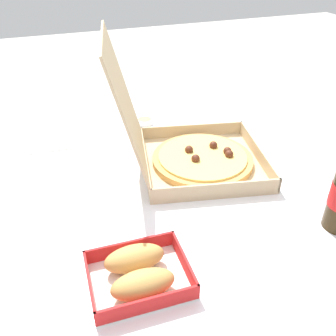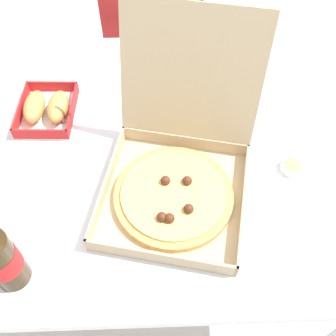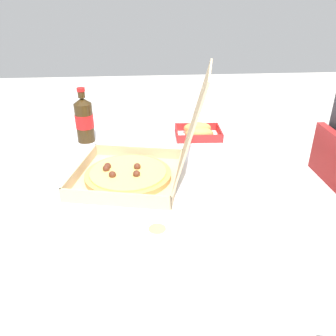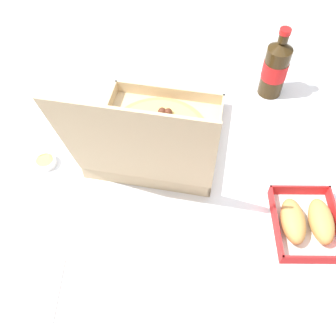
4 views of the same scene
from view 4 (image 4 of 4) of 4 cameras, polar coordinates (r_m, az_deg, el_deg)
The scene contains 7 objects.
ground_plane at distance 1.68m, azimuth 0.32°, elevation -17.06°, with size 10.00×10.00×0.00m, color beige.
dining_table at distance 1.08m, azimuth 0.47°, elevation -5.52°, with size 1.25×0.93×0.73m.
pizza_box_open at distance 1.06m, azimuth -1.85°, elevation 4.45°, with size 0.42×0.48×0.37m.
bread_side_box at distance 1.00m, azimuth 19.33°, elevation -7.38°, with size 0.16×0.20×0.06m.
cola_bottle at distance 1.23m, azimuth 15.22°, elevation 13.77°, with size 0.07×0.07×0.22m.
paper_menu at distance 0.96m, azimuth -21.60°, elevation -15.89°, with size 0.21×0.15×0.00m, color white.
dipping_sauce_cup at distance 1.11m, azimuth -17.26°, elevation 0.87°, with size 0.06×0.06×0.02m.
Camera 4 is at (0.03, 0.55, 1.59)m, focal length 42.29 mm.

